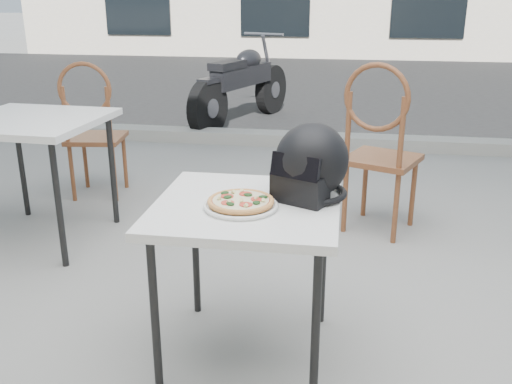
% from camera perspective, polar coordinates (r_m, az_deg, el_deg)
% --- Properties ---
extents(ground, '(80.00, 80.00, 0.00)m').
position_cam_1_polar(ground, '(2.97, 6.01, -10.12)').
color(ground, gray).
rests_on(ground, ground).
extents(street_asphalt, '(30.00, 8.00, 0.00)m').
position_cam_1_polar(street_asphalt, '(9.70, 8.81, 10.46)').
color(street_asphalt, black).
rests_on(street_asphalt, ground).
extents(curb, '(30.00, 0.25, 0.12)m').
position_cam_1_polar(curb, '(5.76, 8.02, 5.10)').
color(curb, gray).
rests_on(curb, ground).
extents(cafe_table_main, '(0.72, 0.72, 0.68)m').
position_cam_1_polar(cafe_table_main, '(2.24, -0.91, -2.56)').
color(cafe_table_main, silver).
rests_on(cafe_table_main, ground).
extents(plate, '(0.36, 0.36, 0.02)m').
position_cam_1_polar(plate, '(2.16, -1.53, -1.39)').
color(plate, white).
rests_on(plate, cafe_table_main).
extents(pizza, '(0.26, 0.26, 0.03)m').
position_cam_1_polar(pizza, '(2.15, -1.53, -0.90)').
color(pizza, '#D9944F').
rests_on(pizza, plate).
extents(helmet, '(0.39, 0.39, 0.30)m').
position_cam_1_polar(helmet, '(2.26, 5.47, 2.72)').
color(helmet, black).
rests_on(helmet, cafe_table_main).
extents(cafe_chair_main, '(0.54, 0.54, 1.08)m').
position_cam_1_polar(cafe_chair_main, '(3.56, 12.22, 5.03)').
color(cafe_chair_main, brown).
rests_on(cafe_chair_main, ground).
extents(cafe_table_side, '(0.84, 0.84, 0.76)m').
position_cam_1_polar(cafe_table_side, '(3.63, -21.59, 5.85)').
color(cafe_table_side, silver).
rests_on(cafe_table_side, ground).
extents(cafe_chair_side, '(0.44, 0.44, 1.01)m').
position_cam_1_polar(cafe_chair_side, '(4.30, -16.08, 6.61)').
color(cafe_chair_side, brown).
rests_on(cafe_chair_side, ground).
extents(motorcycle, '(0.83, 1.94, 1.01)m').
position_cam_1_polar(motorcycle, '(6.68, -1.37, 10.57)').
color(motorcycle, black).
rests_on(motorcycle, street_asphalt).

